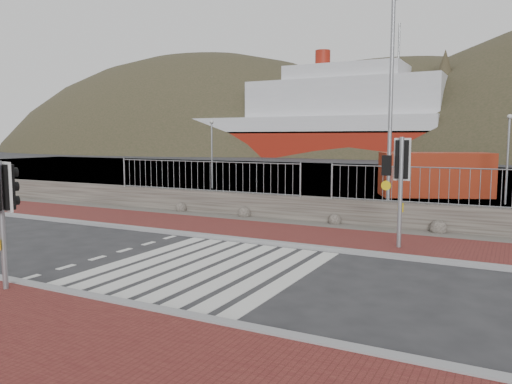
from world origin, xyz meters
The scene contains 17 objects.
ground centered at (0.00, 0.00, 0.00)m, with size 220.00×220.00×0.00m, color #28282B.
sidewalk_near centered at (0.00, -5.00, 0.04)m, with size 40.00×4.00×0.08m, color maroon.
sidewalk_far centered at (0.00, 4.50, 0.04)m, with size 40.00×3.00×0.08m, color maroon.
kerb_near centered at (0.00, -3.00, 0.05)m, with size 40.00×0.25×0.12m, color gray.
kerb_far centered at (0.00, 3.00, 0.05)m, with size 40.00×0.25×0.12m, color gray.
zebra_crossing centered at (0.00, 0.00, 0.01)m, with size 4.62×5.60×0.01m.
gravel_strip centered at (0.00, 6.50, 0.03)m, with size 40.00×1.50×0.06m, color #59544C.
stone_wall centered at (0.00, 7.30, 0.45)m, with size 40.00×0.60×0.90m, color #464039.
railing centered at (0.00, 7.15, 1.82)m, with size 18.07×0.07×1.22m.
quay centered at (0.00, 27.90, 0.00)m, with size 120.00×40.00×0.50m, color #4C4C4F.
water centered at (0.00, 62.90, 0.00)m, with size 220.00×50.00×0.05m, color #3F4C54.
ferry centered at (-24.65, 67.90, 5.36)m, with size 50.00×16.00×20.00m.
hills_backdrop centered at (6.74, 87.90, -23.05)m, with size 254.00×90.00×100.00m.
traffic_signal_near centered at (-2.50, -3.43, 1.88)m, with size 0.42×0.32×2.61m.
traffic_signal_far centered at (3.57, 4.02, 2.24)m, with size 0.74×0.29×3.08m.
streetlight centered at (2.51, 8.09, 4.42)m, with size 1.67×0.24×7.85m.
shipping_container centered at (2.61, 17.80, 1.14)m, with size 5.48×2.28×2.28m, color maroon.
Camera 1 is at (6.34, -9.66, 3.05)m, focal length 35.00 mm.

